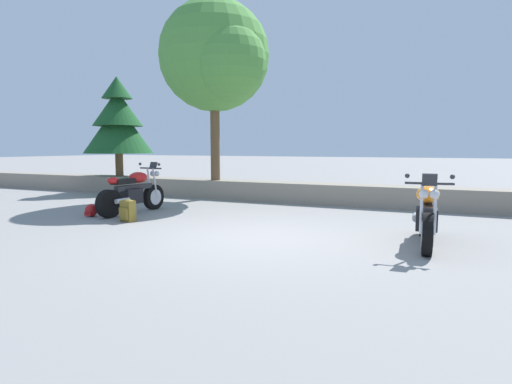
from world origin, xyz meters
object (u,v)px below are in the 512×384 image
object	(u,v)px
motorcycle_orange_centre	(427,215)
pine_tree_far_left	(118,121)
rider_backpack	(128,210)
motorcycle_red_near_left	(133,193)
rider_helmet	(91,210)
leafy_tree_mid_left	(217,57)

from	to	relation	value
motorcycle_orange_centre	pine_tree_far_left	distance (m)	11.14
rider_backpack	pine_tree_far_left	world-z (taller)	pine_tree_far_left
motorcycle_orange_centre	motorcycle_red_near_left	bearing A→B (deg)	173.76
rider_backpack	rider_helmet	bearing A→B (deg)	171.35
motorcycle_orange_centre	rider_backpack	bearing A→B (deg)	-177.39
pine_tree_far_left	leafy_tree_mid_left	xyz separation A→B (m)	(4.11, -0.35, 1.71)
motorcycle_red_near_left	pine_tree_far_left	world-z (taller)	pine_tree_far_left
motorcycle_orange_centre	rider_helmet	size ratio (longest dim) A/B	7.38
motorcycle_red_near_left	rider_backpack	xyz separation A→B (m)	(0.66, -0.96, -0.24)
rider_helmet	rider_backpack	bearing A→B (deg)	-8.65
rider_backpack	rider_helmet	world-z (taller)	rider_backpack
leafy_tree_mid_left	motorcycle_orange_centre	bearing A→B (deg)	-33.61
motorcycle_orange_centre	pine_tree_far_left	world-z (taller)	pine_tree_far_left
rider_backpack	leafy_tree_mid_left	xyz separation A→B (m)	(-0.22, 4.23, 3.90)
motorcycle_red_near_left	rider_backpack	distance (m)	1.20
rider_helmet	motorcycle_red_near_left	bearing A→B (deg)	55.06
motorcycle_red_near_left	rider_backpack	size ratio (longest dim) A/B	4.40
rider_backpack	leafy_tree_mid_left	bearing A→B (deg)	92.95
motorcycle_orange_centre	leafy_tree_mid_left	world-z (taller)	leafy_tree_mid_left
leafy_tree_mid_left	rider_backpack	bearing A→B (deg)	-87.05
motorcycle_orange_centre	rider_helmet	bearing A→B (deg)	-179.35
rider_helmet	leafy_tree_mid_left	world-z (taller)	leafy_tree_mid_left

